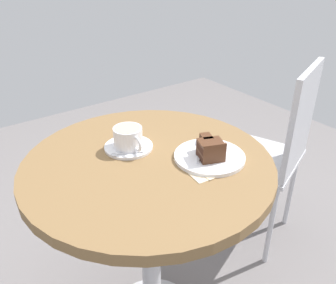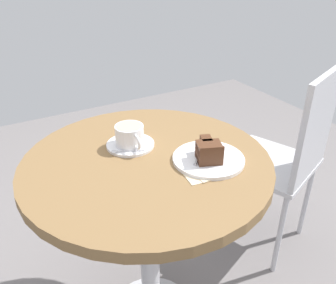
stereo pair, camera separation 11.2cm
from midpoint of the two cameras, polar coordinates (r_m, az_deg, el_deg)
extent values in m
cylinder|color=brown|center=(1.11, -0.58, -3.62)|extent=(0.78, 0.78, 0.03)
cylinder|color=#B7B7BC|center=(1.34, -0.50, -16.99)|extent=(0.07, 0.07, 0.70)
cylinder|color=white|center=(1.17, -3.36, -0.50)|extent=(0.16, 0.16, 0.01)
cylinder|color=white|center=(1.15, -3.44, 0.99)|extent=(0.09, 0.09, 0.07)
cylinder|color=#D6B789|center=(1.13, -3.49, 2.47)|extent=(0.08, 0.08, 0.00)
torus|color=white|center=(1.11, -2.19, -0.13)|extent=(0.05, 0.01, 0.05)
cube|color=#B7B7BC|center=(1.12, -3.26, -1.51)|extent=(0.04, 0.08, 0.00)
ellipsoid|color=#B7B7BC|center=(1.12, -5.86, -1.62)|extent=(0.02, 0.02, 0.00)
cylinder|color=white|center=(1.10, 9.40, -2.79)|extent=(0.22, 0.22, 0.01)
cube|color=#381E14|center=(1.08, 9.51, -2.53)|extent=(0.09, 0.09, 0.02)
cube|color=#381E14|center=(1.11, 8.92, -1.43)|extent=(0.05, 0.05, 0.02)
cube|color=#4C2B19|center=(1.07, 9.57, -1.88)|extent=(0.09, 0.09, 0.01)
cube|color=#4C2B19|center=(1.11, 8.97, -0.80)|extent=(0.05, 0.05, 0.01)
cube|color=#381E14|center=(1.07, 9.63, -1.23)|extent=(0.09, 0.09, 0.02)
cube|color=#381E14|center=(1.10, 9.03, -0.15)|extent=(0.05, 0.05, 0.02)
cube|color=#4C2B19|center=(1.06, 9.69, -0.56)|extent=(0.09, 0.09, 0.01)
cube|color=#4C2B19|center=(1.09, 9.08, 0.50)|extent=(0.05, 0.05, 0.01)
cube|color=#4C2B19|center=(1.05, 10.04, -2.39)|extent=(0.03, 0.07, 0.06)
cube|color=#B7B7BC|center=(1.10, 7.69, -2.23)|extent=(0.09, 0.08, 0.00)
cube|color=#B7B7BC|center=(1.17, 8.07, -0.42)|extent=(0.04, 0.04, 0.00)
cube|color=beige|center=(1.07, 8.70, -4.10)|extent=(0.16, 0.16, 0.00)
cube|color=beige|center=(1.08, 9.54, -3.81)|extent=(0.13, 0.13, 0.00)
cylinder|color=#BCBCC1|center=(2.03, 14.35, -5.41)|extent=(0.02, 0.02, 0.44)
cylinder|color=#BCBCC1|center=(1.79, 9.71, -10.01)|extent=(0.02, 0.02, 0.44)
cylinder|color=#BCBCC1|center=(1.96, 22.89, -8.51)|extent=(0.02, 0.02, 0.44)
cylinder|color=#BCBCC1|center=(1.71, 19.34, -13.89)|extent=(0.02, 0.02, 0.44)
cube|color=#BCBCC1|center=(1.74, 17.64, -3.27)|extent=(0.49, 0.49, 0.02)
cube|color=#BCBCC1|center=(1.59, 24.65, 2.10)|extent=(0.15, 0.35, 0.46)
camera|label=1|loc=(0.06, -87.14, 1.56)|focal=38.00mm
camera|label=2|loc=(0.06, 92.86, -1.56)|focal=38.00mm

